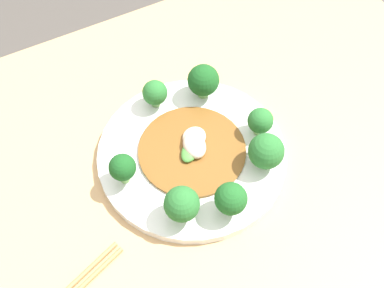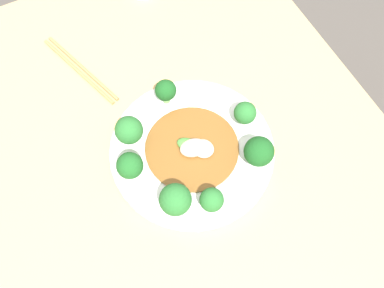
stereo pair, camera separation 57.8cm
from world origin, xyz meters
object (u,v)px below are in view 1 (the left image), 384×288
object	(u,v)px
plate	(192,154)
stirfry_center	(193,148)
broccoli_east	(123,168)
broccoli_southwest	(203,81)
broccoli_north	(231,199)
broccoli_northwest	(266,151)
broccoli_west	(260,121)
broccoli_northeast	(182,204)
broccoli_south	(155,93)

from	to	relation	value
plate	stirfry_center	xyz separation A→B (m)	(-0.00, -0.00, 0.01)
broccoli_east	stirfry_center	world-z (taller)	broccoli_east
broccoli_southwest	broccoli_east	distance (m)	0.22
broccoli_north	stirfry_center	size ratio (longest dim) A/B	0.36
broccoli_northwest	stirfry_center	xyz separation A→B (m)	(0.09, -0.08, -0.03)
plate	stirfry_center	distance (m)	0.01
broccoli_west	broccoli_northeast	bearing A→B (deg)	22.09
broccoli_west	broccoli_south	distance (m)	0.18
plate	broccoli_east	xyz separation A→B (m)	(0.12, -0.00, 0.04)
broccoli_west	broccoli_east	world-z (taller)	broccoli_east
broccoli_east	broccoli_south	world-z (taller)	broccoli_east
broccoli_west	broccoli_northwest	xyz separation A→B (m)	(0.03, 0.06, 0.00)
broccoli_south	broccoli_northwest	distance (m)	0.22
broccoli_south	broccoli_northwest	bearing A→B (deg)	116.70
broccoli_east	stirfry_center	size ratio (longest dim) A/B	0.33
plate	broccoli_northwest	xyz separation A→B (m)	(-0.09, 0.08, 0.04)
broccoli_southwest	broccoli_south	bearing A→B (deg)	-13.56
stirfry_center	broccoli_southwest	bearing A→B (deg)	-127.82
plate	broccoli_south	distance (m)	0.12
broccoli_west	broccoli_northwest	world-z (taller)	broccoli_northwest
broccoli_southwest	broccoli_west	world-z (taller)	broccoli_southwest
plate	broccoli_northeast	world-z (taller)	broccoli_northeast
broccoli_east	broccoli_south	distance (m)	0.16
broccoli_east	stirfry_center	distance (m)	0.12
broccoli_northeast	broccoli_south	size ratio (longest dim) A/B	1.21
broccoli_north	stirfry_center	xyz separation A→B (m)	(-0.00, -0.12, -0.03)
broccoli_north	stirfry_center	bearing A→B (deg)	-92.32
broccoli_southwest	broccoli_northeast	xyz separation A→B (m)	(0.14, 0.19, 0.00)
plate	broccoli_south	xyz separation A→B (m)	(0.01, -0.12, 0.04)
broccoli_east	broccoli_southwest	bearing A→B (deg)	-154.25
broccoli_east	broccoli_west	bearing A→B (deg)	174.51
broccoli_northeast	broccoli_north	size ratio (longest dim) A/B	1.03
broccoli_north	broccoli_southwest	bearing A→B (deg)	-109.84
broccoli_southwest	broccoli_northeast	distance (m)	0.24
broccoli_east	broccoli_north	xyz separation A→B (m)	(-0.12, 0.12, 0.00)
broccoli_west	broccoli_northwest	distance (m)	0.06
broccoli_southwest	broccoli_west	size ratio (longest dim) A/B	1.23
broccoli_north	broccoli_west	bearing A→B (deg)	-139.52
broccoli_south	broccoli_north	xyz separation A→B (m)	(-0.01, 0.24, 0.01)
broccoli_east	broccoli_south	bearing A→B (deg)	-134.06
broccoli_southwest	broccoli_north	bearing A→B (deg)	70.16
broccoli_northwest	broccoli_east	bearing A→B (deg)	-21.02
plate	broccoli_northeast	bearing A→B (deg)	53.96
broccoli_northeast	stirfry_center	world-z (taller)	broccoli_northeast
broccoli_southwest	plate	bearing A→B (deg)	51.90
broccoli_south	stirfry_center	bearing A→B (deg)	95.07
plate	broccoli_west	distance (m)	0.12
plate	broccoli_southwest	xyz separation A→B (m)	(-0.08, -0.10, 0.05)
broccoli_southwest	broccoli_northwest	world-z (taller)	broccoli_southwest
broccoli_northeast	broccoli_north	bearing A→B (deg)	158.07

